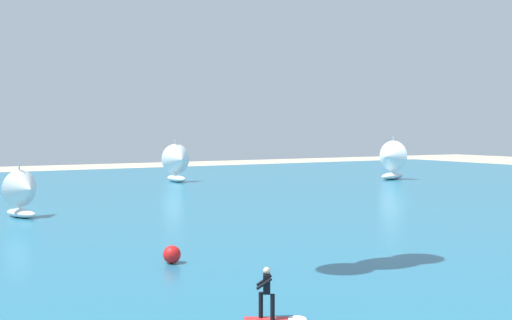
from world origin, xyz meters
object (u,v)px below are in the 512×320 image
sailboat_outermost (178,163)px  sailboat_near_shore (24,193)px  kitesurfer (273,301)px  sailboat_leading (390,160)px  marker_buoy (172,254)px

sailboat_outermost → sailboat_near_shore: bearing=-132.9°
sailboat_outermost → kitesurfer: bearing=-109.1°
sailboat_near_shore → sailboat_outermost: (19.94, 21.44, 0.58)m
sailboat_leading → marker_buoy: sailboat_leading is taller
sailboat_near_shore → sailboat_leading: (43.38, 12.07, 0.74)m
sailboat_outermost → marker_buoy: sailboat_outermost is taller
kitesurfer → sailboat_near_shore: (-3.14, 27.11, 1.07)m
sailboat_outermost → marker_buoy: 42.80m
sailboat_near_shore → sailboat_leading: size_ratio=0.69×
sailboat_near_shore → sailboat_leading: bearing=15.5°
sailboat_leading → marker_buoy: bearing=-143.0°
sailboat_near_shore → sailboat_outermost: 29.28m
marker_buoy → sailboat_near_shore: bearing=100.8°
sailboat_outermost → sailboat_leading: bearing=-21.8°
kitesurfer → sailboat_outermost: (16.80, 48.55, 1.65)m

